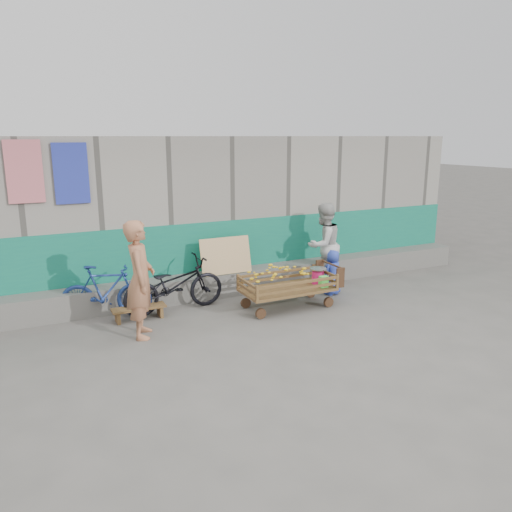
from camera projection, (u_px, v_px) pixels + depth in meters
name	position (u px, v px, depth m)	size (l,w,h in m)	color
ground	(265.00, 340.00, 7.54)	(80.00, 80.00, 0.00)	#56544E
building_wall	(180.00, 209.00, 10.73)	(12.00, 3.50, 3.00)	gray
banana_cart	(286.00, 280.00, 8.83)	(1.79, 0.82, 0.77)	brown
bench	(139.00, 310.00, 8.34)	(0.89, 0.27, 0.22)	brown
vendor_man	(140.00, 279.00, 7.49)	(0.66, 0.43, 1.81)	#AD6E4B
woman	(324.00, 245.00, 10.11)	(0.83, 0.65, 1.70)	beige
child	(333.00, 272.00, 9.62)	(0.43, 0.28, 0.88)	#2F46BB
bicycle_dark	(174.00, 285.00, 8.69)	(0.63, 1.81, 0.95)	black
bicycle_blue	(106.00, 291.00, 8.39)	(0.43, 1.52, 0.91)	navy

